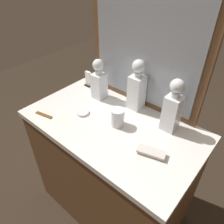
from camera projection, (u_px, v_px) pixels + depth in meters
ground_plane at (112, 203)px, 1.76m from camera, size 6.00×6.00×0.00m
dresser at (112, 170)px, 1.50m from camera, size 1.04×0.60×0.86m
dresser_mirror at (145, 48)px, 1.19m from camera, size 0.76×0.03×0.73m
crystal_decanter_left at (137, 90)px, 1.29m from camera, size 0.09×0.09×0.32m
crystal_decanter_right at (172, 110)px, 1.13m from camera, size 0.08×0.08×0.31m
crystal_decanter_far_right at (99, 83)px, 1.39m from camera, size 0.08×0.08×0.27m
crystal_tumbler_far_right at (118, 118)px, 1.20m from camera, size 0.08×0.08×0.10m
silver_brush_center at (151, 152)px, 1.04m from camera, size 0.15×0.09×0.02m
porcelain_dish at (83, 113)px, 1.31m from camera, size 0.08×0.08×0.01m
tortoiseshell_comb at (44, 115)px, 1.29m from camera, size 0.12×0.05×0.01m
napkin_holder at (89, 80)px, 1.55m from camera, size 0.05×0.05×0.11m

